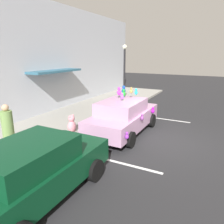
# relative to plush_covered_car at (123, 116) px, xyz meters

# --- Properties ---
(ground_plane) EXTENTS (60.00, 60.00, 0.00)m
(ground_plane) POSITION_rel_plush_covered_car_xyz_m (-0.16, -1.73, -0.80)
(ground_plane) COLOR #262628
(sidewalk) EXTENTS (24.00, 4.00, 0.15)m
(sidewalk) POSITION_rel_plush_covered_car_xyz_m (-0.16, 3.27, -0.73)
(sidewalk) COLOR gray
(sidewalk) RESTS_ON ground
(storefront_building) EXTENTS (24.00, 1.25, 6.40)m
(storefront_building) POSITION_rel_plush_covered_car_xyz_m (-0.14, 5.41, 2.39)
(storefront_building) COLOR #B2B7C1
(storefront_building) RESTS_ON ground
(parking_stripe_front) EXTENTS (0.12, 3.60, 0.01)m
(parking_stripe_front) POSITION_rel_plush_covered_car_xyz_m (2.98, -0.73, -0.80)
(parking_stripe_front) COLOR silver
(parking_stripe_front) RESTS_ON ground
(parking_stripe_rear) EXTENTS (0.12, 3.60, 0.01)m
(parking_stripe_rear) POSITION_rel_plush_covered_car_xyz_m (-2.61, -0.73, -0.80)
(parking_stripe_rear) COLOR silver
(parking_stripe_rear) RESTS_ON ground
(plush_covered_car) EXTENTS (4.40, 2.08, 2.07)m
(plush_covered_car) POSITION_rel_plush_covered_car_xyz_m (0.00, 0.00, 0.00)
(plush_covered_car) COLOR #BE8EB4
(plush_covered_car) RESTS_ON ground
(parked_sedan_behind) EXTENTS (4.22, 1.96, 1.54)m
(parked_sedan_behind) POSITION_rel_plush_covered_car_xyz_m (-5.21, -0.01, -0.01)
(parked_sedan_behind) COLOR #0A381E
(parked_sedan_behind) RESTS_ON ground
(teddy_bear_on_sidewalk) EXTENTS (0.41, 0.34, 0.79)m
(teddy_bear_on_sidewalk) POSITION_rel_plush_covered_car_xyz_m (-1.31, 1.90, -0.29)
(teddy_bear_on_sidewalk) COLOR pink
(teddy_bear_on_sidewalk) RESTS_ON sidewalk
(street_lamp_post) EXTENTS (0.28, 0.28, 3.90)m
(street_lamp_post) POSITION_rel_plush_covered_car_xyz_m (3.96, 1.77, 1.74)
(street_lamp_post) COLOR black
(street_lamp_post) RESTS_ON sidewalk
(pedestrian_near_shopfront) EXTENTS (0.36, 0.36, 1.83)m
(pedestrian_near_shopfront) POSITION_rel_plush_covered_car_xyz_m (-4.20, 2.18, 0.20)
(pedestrian_near_shopfront) COLOR #739450
(pedestrian_near_shopfront) RESTS_ON sidewalk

